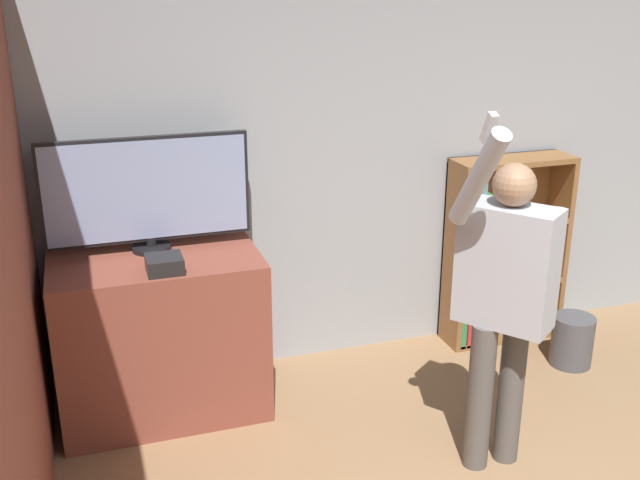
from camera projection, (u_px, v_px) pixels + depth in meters
name	position (u px, v px, depth m)	size (l,w,h in m)	color
wall_back	(371.00, 154.00, 4.77)	(6.14, 0.06, 2.70)	#9EA3A8
wall_side_brick	(4.00, 267.00, 2.93)	(0.06, 4.28, 2.70)	brown
tv_ledge	(161.00, 335.00, 4.29)	(1.15, 0.68, 0.95)	brown
television	(147.00, 193.00, 4.13)	(1.14, 0.22, 0.65)	black
game_console	(164.00, 264.00, 3.93)	(0.19, 0.19, 0.08)	black
bookshelf	(495.00, 252.00, 5.10)	(0.83, 0.28, 1.29)	brown
person	(505.00, 291.00, 3.63)	(0.60, 0.56, 1.90)	#56514C
waste_bin	(572.00, 341.00, 4.89)	(0.27, 0.27, 0.34)	#4C4C51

